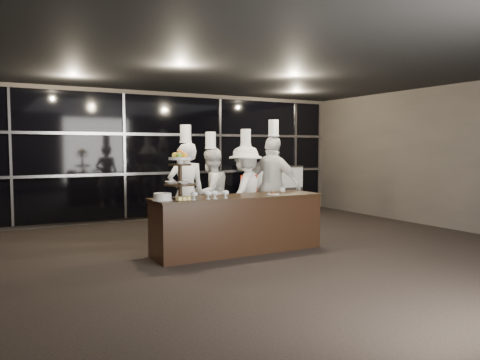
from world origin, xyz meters
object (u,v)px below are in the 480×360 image
display_stand (180,171)px  chef_b (211,193)px  chef_c (246,191)px  display_case (274,188)px  chef_d (273,186)px  chef_a (186,192)px  layer_cake (162,197)px  buffet_counter (238,224)px

display_stand → chef_b: bearing=47.8°
display_stand → chef_c: bearing=30.1°
display_case → chef_d: size_ratio=0.62×
chef_a → chef_d: 1.73m
layer_cake → display_stand: bearing=9.5°
chef_a → chef_c: chef_a is taller
chef_a → buffet_counter: bearing=-61.6°
display_case → chef_b: 3.43m
display_stand → chef_d: bearing=20.6°
display_stand → chef_b: (1.08, 1.19, -0.48)m
layer_cake → chef_d: bearing=19.3°
layer_cake → chef_a: size_ratio=0.14×
chef_a → chef_c: (1.22, 0.04, -0.04)m
layer_cake → chef_c: bearing=27.4°
display_stand → chef_d: 2.40m
display_stand → layer_cake: 0.47m
buffet_counter → layer_cake: layer_cake is taller
buffet_counter → display_case: size_ratio=2.06×
display_case → chef_d: bearing=-123.4°
buffet_counter → chef_d: chef_d is taller
buffet_counter → chef_b: (0.07, 1.19, 0.39)m
chef_a → display_stand: bearing=-117.1°
layer_cake → chef_b: bearing=42.0°
buffet_counter → chef_b: 1.25m
chef_b → chef_d: size_ratio=0.89×
display_case → chef_c: bearing=-133.0°
chef_c → buffet_counter: bearing=-125.5°
display_stand → layer_cake: size_ratio=2.48×
chef_c → display_case: bearing=47.0°
chef_a → display_case: bearing=34.6°
chef_b → display_stand: bearing=-132.2°
chef_b → chef_c: 0.66m
chef_b → chef_d: chef_d is taller
chef_b → layer_cake: bearing=-138.0°
buffet_counter → display_case: 4.30m
chef_b → chef_c: chef_c is taller
buffet_counter → display_stand: size_ratio=3.81×
display_case → chef_a: chef_a is taller
buffet_counter → chef_c: bearing=54.5°
chef_a → chef_b: 0.64m
buffet_counter → chef_c: chef_c is taller
layer_cake → chef_d: size_ratio=0.14×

